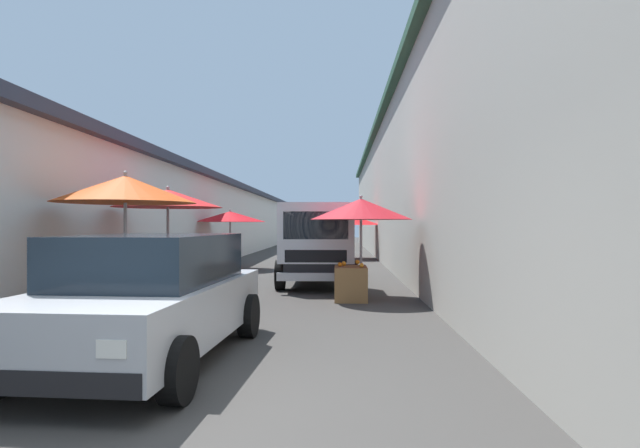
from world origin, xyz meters
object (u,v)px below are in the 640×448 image
fruit_stall_far_left (230,223)px  vendor_in_shade (326,240)px  hatchback_car (149,297)px  vendor_by_crates (343,245)px  fruit_stall_mid_lane (125,207)px  fruit_stall_near_left (359,222)px  delivery_truck (317,246)px  fruit_stall_near_right (351,223)px  fruit_stall_far_right (167,215)px

fruit_stall_far_left → vendor_in_shade: bearing=-46.5°
fruit_stall_far_left → hatchback_car: bearing=-172.1°
vendor_by_crates → fruit_stall_mid_lane: bearing=155.4°
vendor_by_crates → fruit_stall_far_left: bearing=68.5°
fruit_stall_mid_lane → fruit_stall_near_left: bearing=-57.3°
fruit_stall_far_left → fruit_stall_mid_lane: size_ratio=1.02×
fruit_stall_near_left → vendor_by_crates: fruit_stall_near_left is taller
fruit_stall_mid_lane → delivery_truck: 5.59m
fruit_stall_near_right → delivery_truck: size_ratio=0.54×
fruit_stall_near_left → delivery_truck: size_ratio=0.44×
hatchback_car → vendor_in_shade: (15.02, -1.65, 0.20)m
delivery_truck → fruit_stall_near_left: bearing=-155.4°
fruit_stall_far_right → hatchback_car: bearing=-163.1°
fruit_stall_mid_lane → vendor_by_crates: size_ratio=1.52×
fruit_stall_far_left → fruit_stall_near_right: size_ratio=0.93×
fruit_stall_mid_lane → fruit_stall_near_right: bearing=-14.9°
fruit_stall_far_left → hatchback_car: (-11.88, -1.66, -0.89)m
fruit_stall_mid_lane → hatchback_car: bearing=-151.1°
fruit_stall_far_right → fruit_stall_near_right: bearing=-18.0°
fruit_stall_near_left → fruit_stall_near_right: 12.65m
fruit_stall_near_right → vendor_by_crates: fruit_stall_near_right is taller
fruit_stall_near_right → fruit_stall_mid_lane: 15.71m
vendor_by_crates → fruit_stall_near_right: bearing=-3.2°
fruit_stall_far_right → vendor_by_crates: size_ratio=1.48×
fruit_stall_near_left → fruit_stall_near_right: fruit_stall_near_left is taller
hatchback_car → vendor_by_crates: bearing=-12.7°
fruit_stall_far_left → fruit_stall_mid_lane: fruit_stall_mid_lane is taller
fruit_stall_mid_lane → fruit_stall_far_right: size_ratio=1.03×
fruit_stall_near_right → fruit_stall_mid_lane: (-15.17, 4.05, 0.24)m
fruit_stall_near_left → fruit_stall_far_right: 4.06m
fruit_stall_far_left → delivery_truck: (-4.82, -3.29, -0.59)m
fruit_stall_mid_lane → vendor_in_shade: (12.63, -2.97, -0.93)m
fruit_stall_near_left → fruit_stall_mid_lane: fruit_stall_mid_lane is taller
fruit_stall_near_left → hatchback_car: size_ratio=0.55×
fruit_stall_far_right → vendor_by_crates: bearing=-33.9°
fruit_stall_near_right → vendor_by_crates: (-7.25, 0.41, -0.69)m
fruit_stall_far_right → fruit_stall_mid_lane: bearing=-177.2°
vendor_by_crates → vendor_in_shade: bearing=8.1°
vendor_by_crates → vendor_in_shade: 4.75m
delivery_truck → vendor_by_crates: (3.25, -0.68, -0.11)m
fruit_stall_mid_lane → vendor_in_shade: 13.01m
fruit_stall_far_left → fruit_stall_far_right: 7.15m
fruit_stall_near_left → delivery_truck: bearing=24.6°
fruit_stall_far_left → vendor_in_shade: 4.61m
fruit_stall_far_right → delivery_truck: bearing=-52.8°
fruit_stall_far_left → fruit_stall_near_left: fruit_stall_near_left is taller
fruit_stall_near_right → fruit_stall_far_right: (-12.83, 4.16, 0.15)m
fruit_stall_far_left → fruit_stall_near_right: 7.18m
fruit_stall_near_left → hatchback_car: bearing=152.0°
fruit_stall_near_left → fruit_stall_far_left: bearing=31.5°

